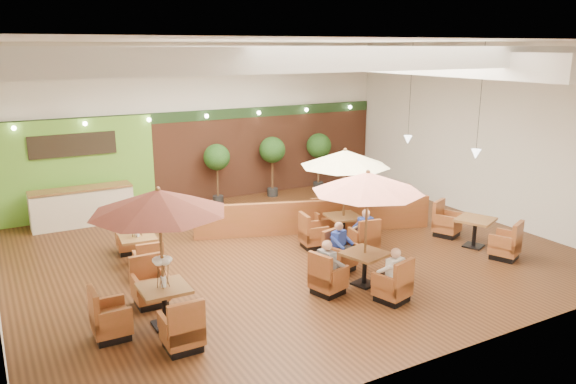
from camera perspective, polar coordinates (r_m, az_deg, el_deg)
room at (r=15.58m, az=-1.46°, el=8.16°), size 14.04×14.00×5.52m
service_counter at (r=18.41m, az=-20.16°, el=-1.40°), size 3.00×0.75×1.18m
booth_divider at (r=16.60m, az=2.69°, el=-2.53°), size 6.74×2.49×0.98m
table_0 at (r=10.93m, az=-13.22°, el=-3.71°), size 2.70×2.77×2.84m
table_1 at (r=12.65m, az=7.77°, el=-1.19°), size 2.67×2.81×2.74m
table_2 at (r=15.48m, az=5.56°, el=1.69°), size 2.60×2.70×2.70m
table_3 at (r=14.68m, az=-14.98°, el=-5.34°), size 0.93×2.60×1.54m
table_4 at (r=16.29m, az=18.41°, el=-3.98°), size 1.22×2.95×1.03m
table_5 at (r=20.23m, az=9.62°, el=-0.08°), size 0.81×2.27×0.84m
topiary_0 at (r=19.54m, az=-7.24°, el=3.29°), size 0.91×0.91×2.12m
topiary_1 at (r=20.41m, az=-1.61°, el=4.06°), size 0.95×0.95×2.21m
topiary_2 at (r=21.40m, az=3.15°, el=4.49°), size 0.94×0.94×2.18m
diner_0 at (r=12.34m, az=10.64°, el=-7.69°), size 0.41×0.35×0.77m
diner_1 at (r=13.83m, az=5.34°, el=-5.01°), size 0.43×0.41×0.78m
diner_2 at (r=12.52m, az=4.13°, el=-7.06°), size 0.36×0.42×0.81m
diner_3 at (r=15.06m, az=7.80°, el=-3.45°), size 0.40×0.35×0.76m
diner_4 at (r=15.06m, az=7.79°, el=-3.50°), size 0.37×0.30×0.73m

